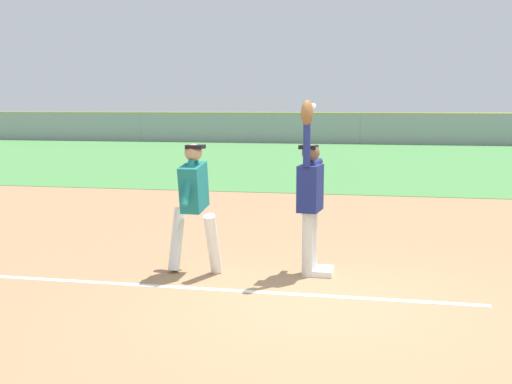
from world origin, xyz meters
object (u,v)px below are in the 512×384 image
(fielder, at_px, (310,191))
(parked_car_tan, at_px, (244,129))
(baseball, at_px, (313,106))
(parked_car_blue, at_px, (155,127))
(first_base, at_px, (319,271))
(parked_car_silver, at_px, (458,130))
(parked_car_black, at_px, (345,129))
(runner, at_px, (194,199))

(fielder, bearing_deg, parked_car_tan, -68.69)
(fielder, xyz_separation_m, baseball, (0.02, 0.08, 1.08))
(baseball, height_order, parked_car_blue, baseball)
(parked_car_blue, xyz_separation_m, parked_car_tan, (6.19, -0.75, 0.00))
(first_base, height_order, parked_car_blue, parked_car_blue)
(parked_car_blue, bearing_deg, baseball, -72.80)
(baseball, bearing_deg, first_base, -10.18)
(baseball, relative_size, parked_car_silver, 0.02)
(parked_car_black, distance_m, parked_car_silver, 6.84)
(fielder, bearing_deg, parked_car_blue, -58.63)
(runner, distance_m, parked_car_silver, 31.88)
(fielder, xyz_separation_m, parked_car_blue, (-13.30, 30.74, -0.45))
(fielder, bearing_deg, parked_car_black, -80.48)
(first_base, relative_size, baseball, 5.14)
(parked_car_black, bearing_deg, fielder, -90.80)
(baseball, bearing_deg, parked_car_blue, 113.48)
(baseball, distance_m, parked_car_black, 30.30)
(baseball, xyz_separation_m, parked_car_blue, (-13.32, 30.66, -1.53))
(parked_car_tan, height_order, parked_car_black, same)
(parked_car_blue, xyz_separation_m, parked_car_black, (12.48, -0.41, 0.00))
(baseball, relative_size, parked_car_blue, 0.02)
(parked_car_silver, bearing_deg, baseball, -105.80)
(runner, xyz_separation_m, parked_car_black, (0.68, 30.51, -0.32))
(parked_car_tan, relative_size, parked_car_silver, 0.99)
(fielder, relative_size, baseball, 30.81)
(first_base, bearing_deg, fielder, -155.21)
(runner, xyz_separation_m, parked_car_silver, (7.51, 30.98, -0.32))
(parked_car_blue, bearing_deg, runner, -75.40)
(baseball, height_order, parked_car_silver, baseball)
(runner, bearing_deg, baseball, 12.67)
(parked_car_tan, height_order, parked_car_silver, same)
(first_base, distance_m, parked_car_blue, 33.49)
(first_base, relative_size, parked_car_tan, 0.08)
(fielder, distance_m, baseball, 1.08)
(runner, distance_m, parked_car_tan, 30.69)
(fielder, bearing_deg, parked_car_silver, -93.06)
(parked_car_black, xyz_separation_m, parked_car_silver, (6.82, 0.47, 0.00))
(runner, xyz_separation_m, parked_car_tan, (-5.61, 30.17, -0.32))
(baseball, bearing_deg, fielder, -106.30)
(parked_car_blue, height_order, parked_car_silver, same)
(parked_car_blue, height_order, parked_car_tan, same)
(fielder, xyz_separation_m, parked_car_tan, (-7.11, 29.98, -0.45))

